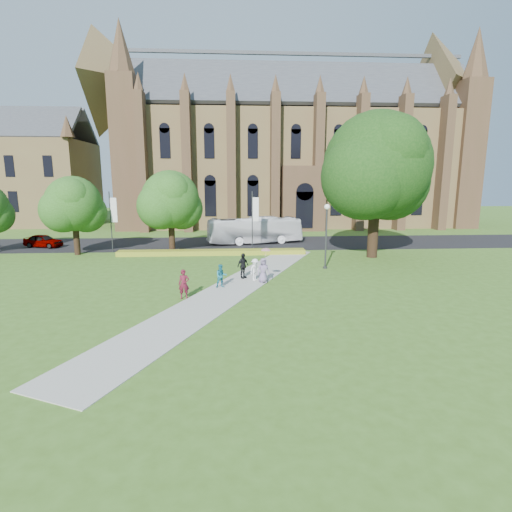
{
  "coord_description": "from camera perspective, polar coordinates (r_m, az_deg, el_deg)",
  "views": [
    {
      "loc": [
        -0.16,
        -24.95,
        7.18
      ],
      "look_at": [
        1.67,
        3.93,
        1.6
      ],
      "focal_mm": 28.0,
      "sensor_mm": 36.0,
      "label": 1
    }
  ],
  "objects": [
    {
      "name": "street_tree_1",
      "position": [
        39.93,
        -12.14,
        7.86
      ],
      "size": [
        5.6,
        5.6,
        8.05
      ],
      "color": "#332114",
      "rests_on": "ground"
    },
    {
      "name": "road",
      "position": [
        45.52,
        -3.37,
        1.83
      ],
      "size": [
        160.0,
        10.0,
        0.02
      ],
      "primitive_type": "cube",
      "color": "black",
      "rests_on": "ground"
    },
    {
      "name": "street_tree_0",
      "position": [
        41.74,
        -24.62,
        6.77
      ],
      "size": [
        5.2,
        5.2,
        7.5
      ],
      "color": "#332114",
      "rests_on": "ground"
    },
    {
      "name": "banner_pole_0",
      "position": [
        40.39,
        -0.38,
        5.53
      ],
      "size": [
        0.7,
        0.1,
        6.0
      ],
      "color": "#38383D",
      "rests_on": "ground"
    },
    {
      "name": "banner_pole_1",
      "position": [
        42.0,
        -19.9,
        5.09
      ],
      "size": [
        0.7,
        0.1,
        6.0
      ],
      "color": "#38383D",
      "rests_on": "ground"
    },
    {
      "name": "pedestrian_4",
      "position": [
        27.9,
        1.06,
        -2.07
      ],
      "size": [
        0.94,
        0.7,
        1.75
      ],
      "primitive_type": "imported",
      "rotation": [
        0.0,
        0.0,
        0.19
      ],
      "color": "slate",
      "rests_on": "footpath"
    },
    {
      "name": "pedestrian_0",
      "position": [
        24.63,
        -10.27,
        -3.96
      ],
      "size": [
        0.69,
        0.48,
        1.79
      ],
      "primitive_type": "imported",
      "rotation": [
        0.0,
        0.0,
        0.09
      ],
      "color": "#571323",
      "rests_on": "footpath"
    },
    {
      "name": "pedestrian_3",
      "position": [
        29.16,
        -1.88,
        -1.39
      ],
      "size": [
        1.09,
        1.09,
        1.85
      ],
      "primitive_type": "imported",
      "rotation": [
        0.0,
        0.0,
        0.78
      ],
      "color": "black",
      "rests_on": "footpath"
    },
    {
      "name": "tour_coach",
      "position": [
        45.19,
        -0.17,
        3.7
      ],
      "size": [
        10.98,
        4.74,
        2.98
      ],
      "primitive_type": "imported",
      "rotation": [
        0.0,
        0.0,
        1.79
      ],
      "color": "silver",
      "rests_on": "road"
    },
    {
      "name": "pedestrian_2",
      "position": [
        28.56,
        -0.14,
        -1.94
      ],
      "size": [
        1.12,
        1.14,
        1.57
      ],
      "primitive_type": "imported",
      "rotation": [
        0.0,
        0.0,
        0.82
      ],
      "color": "white",
      "rests_on": "footpath"
    },
    {
      "name": "building_west",
      "position": [
        75.04,
        -31.05,
        10.93
      ],
      "size": [
        22.0,
        14.0,
        18.3
      ],
      "color": "brown",
      "rests_on": "ground"
    },
    {
      "name": "flower_hedge",
      "position": [
        38.82,
        -6.28,
        0.53
      ],
      "size": [
        18.0,
        1.4,
        0.45
      ],
      "primitive_type": "cube",
      "color": "gold",
      "rests_on": "ground"
    },
    {
      "name": "streetlamp",
      "position": [
        32.6,
        10.02,
        3.9
      ],
      "size": [
        0.44,
        0.44,
        5.24
      ],
      "color": "#38383D",
      "rests_on": "ground"
    },
    {
      "name": "cathedral",
      "position": [
        65.73,
        5.5,
        15.93
      ],
      "size": [
        52.6,
        18.25,
        28.0
      ],
      "color": "brown",
      "rests_on": "ground"
    },
    {
      "name": "large_tree",
      "position": [
        38.3,
        16.87,
        12.23
      ],
      "size": [
        9.6,
        9.6,
        13.2
      ],
      "color": "#332114",
      "rests_on": "ground"
    },
    {
      "name": "parasol",
      "position": [
        27.77,
        1.42,
        0.34
      ],
      "size": [
        0.68,
        0.68,
        0.6
      ],
      "primitive_type": "imported",
      "rotation": [
        0.0,
        0.0,
        0.0
      ],
      "color": "#C2899B",
      "rests_on": "pedestrian_4"
    },
    {
      "name": "pedestrian_1",
      "position": [
        26.75,
        -4.99,
        -2.86
      ],
      "size": [
        0.89,
        0.77,
        1.58
      ],
      "primitive_type": "imported",
      "rotation": [
        0.0,
        0.0,
        0.24
      ],
      "color": "#196B81",
      "rests_on": "footpath"
    },
    {
      "name": "ground",
      "position": [
        25.96,
        -3.14,
        -5.16
      ],
      "size": [
        160.0,
        160.0,
        0.0
      ],
      "primitive_type": "plane",
      "color": "#3D5F1C",
      "rests_on": "ground"
    },
    {
      "name": "footpath",
      "position": [
        26.92,
        -3.16,
        -4.53
      ],
      "size": [
        15.58,
        28.54,
        0.04
      ],
      "primitive_type": "cube",
      "rotation": [
        0.0,
        0.0,
        -0.44
      ],
      "color": "#B2B2A8",
      "rests_on": "ground"
    },
    {
      "name": "car_0",
      "position": [
        48.33,
        -28.12,
        1.93
      ],
      "size": [
        4.39,
        2.72,
        1.39
      ],
      "primitive_type": "imported",
      "rotation": [
        0.0,
        0.0,
        1.29
      ],
      "color": "gray",
      "rests_on": "road"
    }
  ]
}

